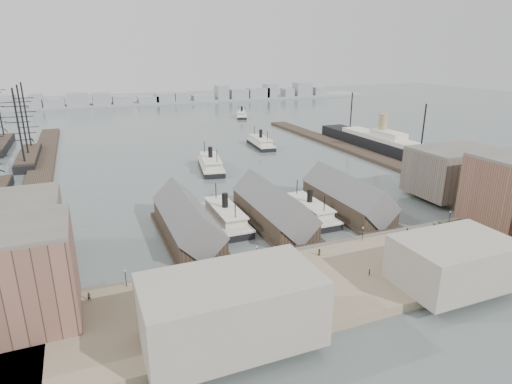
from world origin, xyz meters
name	(u,v)px	position (x,y,z in m)	size (l,w,h in m)	color
ground	(299,246)	(0.00, 0.00, 0.00)	(900.00, 900.00, 0.00)	#4B5755
quay	(340,278)	(0.00, -20.00, 1.00)	(180.00, 30.00, 2.00)	#827157
seawall	(308,250)	(0.00, -5.20, 1.15)	(180.00, 1.20, 2.30)	#59544C
west_wharf	(40,174)	(-68.00, 100.00, 0.80)	(10.00, 220.00, 1.60)	#2D231C
east_wharf	(351,149)	(78.00, 90.00, 0.80)	(10.00, 180.00, 1.60)	#2D231C
ferry_shed_west	(187,222)	(-26.00, 16.88, 4.64)	(14.00, 42.00, 12.60)	#2D231C
ferry_shed_center	(273,209)	(0.00, 16.88, 4.64)	(14.00, 42.00, 12.60)	#2D231C
ferry_shed_east	(347,198)	(26.00, 16.88, 4.64)	(14.00, 42.00, 12.60)	#2D231C
warehouse_west_back	(3,230)	(-70.00, 18.00, 9.00)	(26.00, 20.00, 14.00)	#60564C
warehouse_east_back	(453,172)	(68.00, 15.00, 9.50)	(28.00, 20.00, 15.00)	#60564C
street_bldg_center	(454,262)	(20.00, -32.00, 7.00)	(24.00, 16.00, 10.00)	gray
street_bldg_west	(231,309)	(-30.00, -32.00, 8.00)	(30.00, 16.00, 12.00)	gray
lamp_post_far_w	(125,275)	(-45.00, -7.00, 4.71)	(0.44, 0.44, 3.92)	black
lamp_post_near_w	(257,251)	(-15.00, -7.00, 4.71)	(0.44, 0.44, 3.92)	black
lamp_post_near_e	(363,231)	(15.00, -7.00, 4.71)	(0.44, 0.44, 3.92)	black
lamp_post_far_e	(450,215)	(45.00, -7.00, 4.71)	(0.44, 0.44, 3.92)	black
far_shore	(132,100)	(-2.07, 334.14, 3.91)	(500.00, 40.00, 15.72)	gray
ferry_docked_west	(225,216)	(-13.00, 22.63, 2.35)	(8.42, 28.08, 10.03)	black
ferry_docked_east	(309,210)	(13.00, 17.80, 2.23)	(7.99, 26.63, 9.51)	black
ferry_open_near	(211,164)	(0.39, 82.80, 2.49)	(13.92, 30.89, 10.64)	black
ferry_open_mid	(261,143)	(38.40, 116.76, 2.31)	(10.59, 28.24, 9.87)	black
ferry_open_far	(242,115)	(65.81, 218.95, 2.09)	(15.62, 26.04, 8.92)	black
sailing_ship_mid	(29,156)	(-74.27, 129.66, 2.50)	(8.50, 49.13, 34.96)	black
sailing_ship_far	(0,144)	(-90.67, 165.01, 2.66)	(8.97, 49.82, 36.86)	black
ocean_steamer	(381,143)	(92.00, 84.28, 4.10)	(13.06, 95.44, 19.09)	black
tram	(450,235)	(35.86, -16.00, 3.89)	(2.98, 10.46, 3.70)	black
horse_cart_left	(190,300)	(-34.00, -18.65, 2.84)	(4.82, 2.07, 1.69)	black
horse_cart_center	(261,286)	(-19.05, -19.08, 2.80)	(4.96, 2.35, 1.55)	black
horse_cart_right	(403,255)	(18.26, -18.87, 2.85)	(4.89, 2.86, 1.71)	black
pedestrian_0	(89,297)	(-52.49, -9.85, 2.91)	(0.67, 0.49, 1.83)	black
pedestrian_1	(150,301)	(-41.44, -16.16, 2.87)	(0.84, 0.66, 1.73)	black
pedestrian_2	(241,268)	(-20.27, -10.10, 2.83)	(1.07, 0.61, 1.65)	black
pedestrian_3	(267,305)	(-20.74, -25.89, 2.86)	(1.00, 0.42, 1.71)	black
pedestrian_4	(319,252)	(0.27, -10.01, 2.85)	(0.83, 0.54, 1.70)	black
pedestrian_5	(369,272)	(5.57, -22.80, 2.78)	(0.57, 0.42, 1.56)	black
pedestrian_6	(407,231)	(29.06, -8.00, 2.87)	(0.85, 0.66, 1.74)	black
pedestrian_7	(463,247)	(34.80, -21.33, 2.86)	(1.11, 0.64, 1.71)	black
pedestrian_8	(456,233)	(40.49, -13.85, 2.78)	(0.92, 0.38, 1.57)	black
pedestrian_10	(300,265)	(-7.22, -14.15, 2.85)	(0.83, 0.54, 1.70)	black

